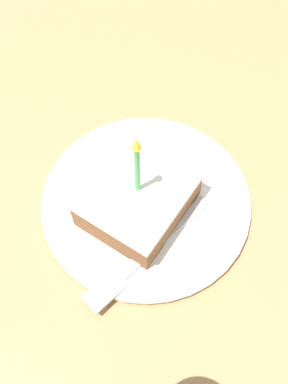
# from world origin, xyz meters

# --- Properties ---
(ground_plane) EXTENTS (2.40, 2.40, 0.04)m
(ground_plane) POSITION_xyz_m (0.00, 0.00, -0.02)
(ground_plane) COLOR #9E754C
(ground_plane) RESTS_ON ground
(plate) EXTENTS (0.24, 0.24, 0.01)m
(plate) POSITION_xyz_m (0.01, 0.00, 0.01)
(plate) COLOR white
(plate) RESTS_ON ground_plane
(cake_slice) EXTENTS (0.10, 0.12, 0.13)m
(cake_slice) POSITION_xyz_m (0.01, 0.02, 0.04)
(cake_slice) COLOR brown
(cake_slice) RESTS_ON plate
(fork) EXTENTS (0.05, 0.18, 0.01)m
(fork) POSITION_xyz_m (-0.03, 0.06, 0.01)
(fork) COLOR #B2B2B7
(fork) RESTS_ON plate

